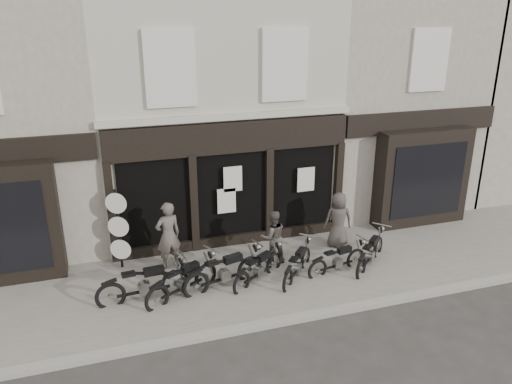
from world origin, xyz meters
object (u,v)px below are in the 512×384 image
object	(u,v)px
motorcycle_1	(183,284)
motorcycle_6	(370,255)
motorcycle_0	(145,287)
man_centre	(273,237)
motorcycle_5	(338,262)
motorcycle_4	(297,267)
man_left	(168,235)
motorcycle_3	(259,271)
advert_sign_post	(119,233)
motorcycle_2	(225,274)
man_right	(338,220)

from	to	relation	value
motorcycle_1	motorcycle_6	world-z (taller)	motorcycle_1
motorcycle_0	man_centre	size ratio (longest dim) A/B	1.51
motorcycle_5	motorcycle_4	bearing A→B (deg)	164.86
man_left	motorcycle_3	bearing A→B (deg)	132.42
motorcycle_0	advert_sign_post	distance (m)	2.00
motorcycle_0	motorcycle_1	bearing A→B (deg)	-12.48
motorcycle_0	motorcycle_1	world-z (taller)	motorcycle_0
motorcycle_2	man_centre	xyz separation A→B (m)	(1.61, 0.83, 0.45)
motorcycle_5	motorcycle_1	bearing A→B (deg)	167.58
motorcycle_1	motorcycle_3	world-z (taller)	motorcycle_1
motorcycle_0	motorcycle_4	distance (m)	4.01
motorcycle_1	motorcycle_3	bearing A→B (deg)	-24.43
motorcycle_4	advert_sign_post	world-z (taller)	advert_sign_post
motorcycle_0	motorcycle_4	bearing A→B (deg)	-6.45
motorcycle_3	motorcycle_5	bearing A→B (deg)	-38.33
motorcycle_2	motorcycle_6	world-z (taller)	motorcycle_2
motorcycle_6	man_left	size ratio (longest dim) A/B	0.89
motorcycle_2	man_left	world-z (taller)	man_left
motorcycle_4	motorcycle_5	size ratio (longest dim) A/B	0.86
motorcycle_0	motorcycle_6	xyz separation A→B (m)	(6.20, -0.12, -0.04)
motorcycle_3	motorcycle_4	distance (m)	1.06
motorcycle_5	advert_sign_post	world-z (taller)	advert_sign_post
motorcycle_0	motorcycle_2	world-z (taller)	motorcycle_0
motorcycle_2	man_left	xyz separation A→B (m)	(-1.21, 1.42, 0.64)
motorcycle_4	motorcycle_6	world-z (taller)	motorcycle_6
motorcycle_2	motorcycle_3	bearing A→B (deg)	-14.81
motorcycle_3	motorcycle_6	xyz separation A→B (m)	(3.24, -0.14, 0.02)
motorcycle_4	advert_sign_post	bearing A→B (deg)	108.93
motorcycle_4	motorcycle_0	bearing A→B (deg)	130.72
motorcycle_2	motorcycle_6	bearing A→B (deg)	-17.19
motorcycle_5	motorcycle_6	distance (m)	1.03
man_right	man_centre	bearing A→B (deg)	21.33
motorcycle_2	man_centre	bearing A→B (deg)	11.81
motorcycle_0	motorcycle_5	size ratio (longest dim) A/B	1.23
motorcycle_0	motorcycle_3	xyz separation A→B (m)	(2.96, 0.01, -0.06)
motorcycle_4	motorcycle_5	distance (m)	1.17
man_centre	advert_sign_post	size ratio (longest dim) A/B	0.64
motorcycle_0	man_centre	world-z (taller)	man_centre
man_right	advert_sign_post	bearing A→B (deg)	6.02
motorcycle_1	motorcycle_5	xyz separation A→B (m)	(4.24, -0.04, -0.06)
motorcycle_2	motorcycle_6	distance (m)	4.17
motorcycle_4	man_left	xyz separation A→B (m)	(-3.19, 1.52, 0.70)
motorcycle_3	motorcycle_4	bearing A→B (deg)	-39.82
motorcycle_2	man_centre	size ratio (longest dim) A/B	1.46
motorcycle_6	man_left	bearing A→B (deg)	122.48
motorcycle_6	advert_sign_post	bearing A→B (deg)	122.28
man_left	advert_sign_post	xyz separation A→B (m)	(-1.27, 0.39, 0.09)
motorcycle_1	man_centre	distance (m)	2.91
motorcycle_6	motorcycle_3	bearing A→B (deg)	136.06
motorcycle_1	motorcycle_2	size ratio (longest dim) A/B	0.90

